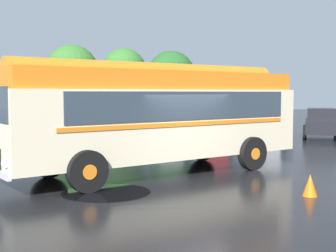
{
  "coord_description": "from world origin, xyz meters",
  "views": [
    {
      "loc": [
        2.49,
        -13.65,
        2.56
      ],
      "look_at": [
        -0.93,
        2.13,
        1.4
      ],
      "focal_mm": 50.0,
      "sensor_mm": 36.0,
      "label": 1
    }
  ],
  "objects_px": {
    "vintage_bus": "(158,114)",
    "car_far_right": "(321,123)",
    "car_mid_left": "(218,122)",
    "car_mid_right": "(270,122)",
    "car_near_left": "(175,120)",
    "traffic_cone": "(310,185)"
  },
  "relations": [
    {
      "from": "vintage_bus",
      "to": "car_far_right",
      "type": "xyz_separation_m",
      "value": [
        6.3,
        13.24,
        -1.05
      ]
    },
    {
      "from": "car_mid_left",
      "to": "car_mid_right",
      "type": "xyz_separation_m",
      "value": [
        2.95,
        0.47,
        0.0
      ]
    },
    {
      "from": "vintage_bus",
      "to": "car_mid_right",
      "type": "distance_m",
      "value": 13.76
    },
    {
      "from": "car_mid_right",
      "to": "car_far_right",
      "type": "height_order",
      "value": "same"
    },
    {
      "from": "car_mid_right",
      "to": "car_near_left",
      "type": "bearing_deg",
      "value": 174.68
    },
    {
      "from": "vintage_bus",
      "to": "car_near_left",
      "type": "height_order",
      "value": "vintage_bus"
    },
    {
      "from": "car_near_left",
      "to": "car_mid_left",
      "type": "relative_size",
      "value": 0.99
    },
    {
      "from": "vintage_bus",
      "to": "car_mid_left",
      "type": "distance_m",
      "value": 12.85
    },
    {
      "from": "car_mid_right",
      "to": "car_far_right",
      "type": "bearing_deg",
      "value": -0.33
    },
    {
      "from": "car_near_left",
      "to": "car_far_right",
      "type": "distance_m",
      "value": 8.54
    },
    {
      "from": "car_mid_left",
      "to": "car_near_left",
      "type": "bearing_deg",
      "value": 160.2
    },
    {
      "from": "vintage_bus",
      "to": "traffic_cone",
      "type": "relative_size",
      "value": 16.64
    },
    {
      "from": "car_near_left",
      "to": "car_far_right",
      "type": "bearing_deg",
      "value": -3.69
    },
    {
      "from": "car_mid_left",
      "to": "car_far_right",
      "type": "distance_m",
      "value": 5.76
    },
    {
      "from": "vintage_bus",
      "to": "car_mid_left",
      "type": "relative_size",
      "value": 2.16
    },
    {
      "from": "car_mid_right",
      "to": "traffic_cone",
      "type": "distance_m",
      "value": 15.68
    },
    {
      "from": "vintage_bus",
      "to": "car_mid_right",
      "type": "relative_size",
      "value": 2.08
    },
    {
      "from": "car_mid_left",
      "to": "traffic_cone",
      "type": "height_order",
      "value": "car_mid_left"
    },
    {
      "from": "car_mid_right",
      "to": "car_far_right",
      "type": "distance_m",
      "value": 2.79
    },
    {
      "from": "car_mid_right",
      "to": "car_far_right",
      "type": "relative_size",
      "value": 1.02
    },
    {
      "from": "car_mid_left",
      "to": "car_far_right",
      "type": "bearing_deg",
      "value": 4.48
    },
    {
      "from": "car_mid_left",
      "to": "car_far_right",
      "type": "height_order",
      "value": "same"
    }
  ]
}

